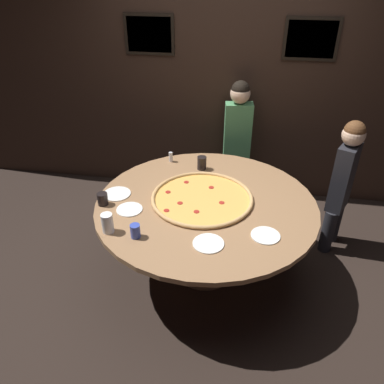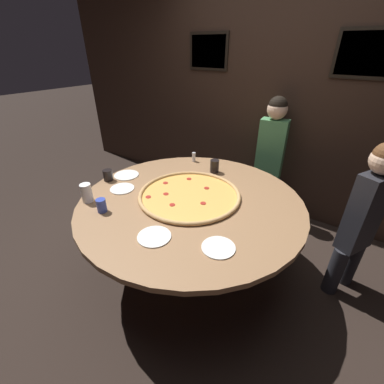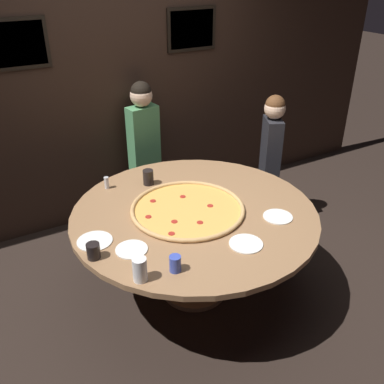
% 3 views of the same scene
% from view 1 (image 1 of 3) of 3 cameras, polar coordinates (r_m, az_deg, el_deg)
% --- Properties ---
extents(ground_plane, '(24.00, 24.00, 0.00)m').
position_cam_1_polar(ground_plane, '(3.48, 1.92, -11.71)').
color(ground_plane, black).
extents(back_wall, '(6.40, 0.08, 2.60)m').
position_cam_1_polar(back_wall, '(4.15, 5.20, 16.51)').
color(back_wall, black).
rests_on(back_wall, ground_plane).
extents(dining_table, '(1.78, 1.78, 0.74)m').
position_cam_1_polar(dining_table, '(3.08, 2.13, -3.23)').
color(dining_table, '#936B47').
rests_on(dining_table, ground_plane).
extents(giant_pizza, '(0.83, 0.83, 0.03)m').
position_cam_1_polar(giant_pizza, '(3.04, 1.55, -0.90)').
color(giant_pizza, '#E5A84C').
rests_on(giant_pizza, dining_table).
extents(drink_cup_far_left, '(0.08, 0.08, 0.10)m').
position_cam_1_polar(drink_cup_far_left, '(3.04, -13.46, -1.04)').
color(drink_cup_far_left, black).
rests_on(drink_cup_far_left, dining_table).
extents(drink_cup_by_shaker, '(0.08, 0.08, 0.12)m').
position_cam_1_polar(drink_cup_by_shaker, '(3.47, 1.51, 4.44)').
color(drink_cup_by_shaker, black).
rests_on(drink_cup_by_shaker, dining_table).
extents(drink_cup_far_right, '(0.08, 0.08, 0.15)m').
position_cam_1_polar(drink_cup_far_right, '(2.72, -12.76, -4.65)').
color(drink_cup_far_right, white).
rests_on(drink_cup_far_right, dining_table).
extents(drink_cup_near_right, '(0.07, 0.07, 0.10)m').
position_cam_1_polar(drink_cup_near_right, '(2.65, -8.63, -5.90)').
color(drink_cup_near_right, '#384CB7').
rests_on(drink_cup_near_right, dining_table).
extents(white_plate_beside_cup, '(0.21, 0.21, 0.01)m').
position_cam_1_polar(white_plate_beside_cup, '(2.71, 11.14, -6.51)').
color(white_plate_beside_cup, white).
rests_on(white_plate_beside_cup, dining_table).
extents(white_plate_right_side, '(0.20, 0.20, 0.01)m').
position_cam_1_polar(white_plate_right_side, '(2.96, -9.50, -2.62)').
color(white_plate_right_side, white).
rests_on(white_plate_right_side, dining_table).
extents(white_plate_far_back, '(0.23, 0.23, 0.01)m').
position_cam_1_polar(white_plate_far_back, '(3.17, -11.37, -0.27)').
color(white_plate_far_back, white).
rests_on(white_plate_far_back, dining_table).
extents(white_plate_near_front, '(0.22, 0.22, 0.01)m').
position_cam_1_polar(white_plate_near_front, '(2.60, 2.51, -7.83)').
color(white_plate_near_front, white).
rests_on(white_plate_near_front, dining_table).
extents(condiment_shaker, '(0.04, 0.04, 0.10)m').
position_cam_1_polar(condiment_shaker, '(3.61, -3.25, 5.36)').
color(condiment_shaker, silver).
rests_on(condiment_shaker, dining_table).
extents(diner_centre_back, '(0.35, 0.21, 1.38)m').
position_cam_1_polar(diner_centre_back, '(4.11, 6.93, 8.47)').
color(diner_centre_back, '#232328').
rests_on(diner_centre_back, ground_plane).
extents(diner_side_right, '(0.25, 0.34, 1.29)m').
position_cam_1_polar(diner_side_right, '(3.59, 21.96, 1.68)').
color(diner_side_right, '#232328').
rests_on(diner_side_right, ground_plane).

